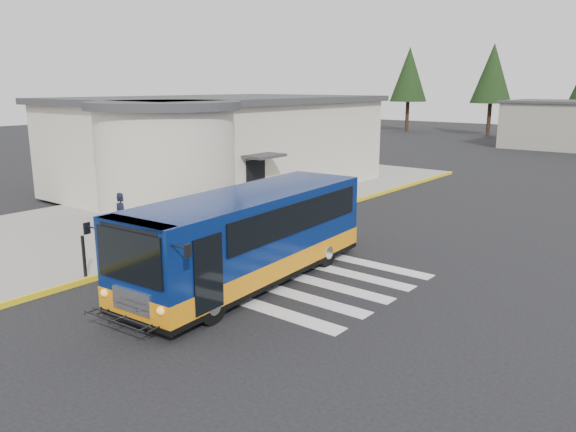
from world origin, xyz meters
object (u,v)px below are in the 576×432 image
Objects in this scene: pedestrian_a at (123,217)px; pedestrian_b at (139,230)px; transit_bus at (249,240)px; bollard at (84,256)px.

pedestrian_a is 1.69m from pedestrian_b.
transit_bus is 5.96m from pedestrian_a.
bollard is at bearing -146.12° from transit_bus.
bollard is (2.22, -2.93, -0.27)m from pedestrian_a.
bollard is at bearing 1.96° from pedestrian_b.
pedestrian_b is 2.47m from bollard.
transit_bus reaches higher than pedestrian_a.
transit_bus is at bearing 38.04° from bollard.
pedestrian_a is (-5.95, 0.01, -0.21)m from transit_bus.
pedestrian_a reaches higher than bollard.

